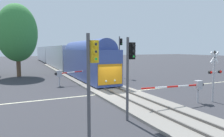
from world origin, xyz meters
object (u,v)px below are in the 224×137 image
(crossing_signal_mast, at_px, (214,71))
(traffic_signal_median, at_px, (130,65))
(crossing_gate_near, at_px, (192,86))
(traffic_signal_near_left, at_px, (92,71))
(commuter_train, at_px, (57,56))
(crossing_gate_far, at_px, (63,74))
(oak_behind_train, at_px, (17,33))
(traffic_signal_far_side, at_px, (120,50))

(crossing_signal_mast, relative_size, traffic_signal_median, 0.84)
(crossing_gate_near, height_order, traffic_signal_near_left, traffic_signal_near_left)
(commuter_train, height_order, traffic_signal_near_left, commuter_train)
(crossing_gate_near, relative_size, crossing_gate_far, 1.15)
(crossing_signal_mast, distance_m, oak_behind_train, 27.89)
(crossing_gate_far, relative_size, traffic_signal_near_left, 1.03)
(crossing_signal_mast, height_order, oak_behind_train, oak_behind_train)
(oak_behind_train, bearing_deg, traffic_signal_far_side, -28.63)
(crossing_signal_mast, bearing_deg, traffic_signal_near_left, -166.35)
(traffic_signal_far_side, bearing_deg, crossing_gate_far, -159.70)
(commuter_train, bearing_deg, crossing_signal_mast, -81.52)
(crossing_signal_mast, relative_size, oak_behind_train, 0.38)
(commuter_train, height_order, traffic_signal_median, commuter_train)
(commuter_train, bearing_deg, traffic_signal_median, -93.92)
(traffic_signal_median, distance_m, oak_behind_train, 25.39)
(commuter_train, xyz_separation_m, crossing_signal_mast, (5.68, -38.06, -0.15))
(commuter_train, relative_size, traffic_signal_near_left, 12.85)
(crossing_signal_mast, xyz_separation_m, oak_behind_train, (-14.22, 23.63, 4.18))
(commuter_train, bearing_deg, oak_behind_train, -120.61)
(commuter_train, relative_size, traffic_signal_median, 12.85)
(crossing_gate_near, distance_m, traffic_signal_far_side, 15.99)
(traffic_signal_near_left, height_order, oak_behind_train, oak_behind_train)
(traffic_signal_median, bearing_deg, commuter_train, 86.08)
(crossing_gate_far, bearing_deg, traffic_signal_near_left, -96.99)
(crossing_signal_mast, relative_size, traffic_signal_near_left, 0.84)
(crossing_gate_near, relative_size, traffic_signal_far_side, 0.96)
(crossing_gate_near, height_order, traffic_signal_median, traffic_signal_median)
(traffic_signal_far_side, distance_m, traffic_signal_near_left, 21.85)
(traffic_signal_near_left, relative_size, traffic_signal_median, 1.00)
(traffic_signal_near_left, bearing_deg, traffic_signal_far_side, 59.34)
(commuter_train, xyz_separation_m, traffic_signal_near_left, (-5.74, -40.84, 0.64))
(traffic_signal_far_side, xyz_separation_m, traffic_signal_near_left, (-11.14, -18.79, -0.75))
(oak_behind_train, bearing_deg, traffic_signal_median, -76.49)
(traffic_signal_near_left, distance_m, traffic_signal_median, 3.63)
(commuter_train, height_order, crossing_gate_near, commuter_train)
(traffic_signal_median, relative_size, oak_behind_train, 0.45)
(crossing_gate_near, bearing_deg, traffic_signal_median, -169.42)
(traffic_signal_far_side, relative_size, traffic_signal_median, 1.23)
(crossing_gate_far, height_order, oak_behind_train, oak_behind_train)
(crossing_signal_mast, distance_m, traffic_signal_median, 8.42)
(traffic_signal_median, bearing_deg, traffic_signal_near_left, -147.85)
(crossing_signal_mast, relative_size, traffic_signal_far_side, 0.68)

